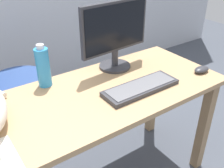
% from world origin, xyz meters
% --- Properties ---
extents(desk, '(1.55, 0.62, 0.74)m').
position_xyz_m(desk, '(0.00, 0.00, 0.63)').
color(desk, tan).
rests_on(desk, ground_plane).
extents(office_chair, '(0.48, 0.48, 0.96)m').
position_xyz_m(office_chair, '(-0.23, 0.76, 0.42)').
color(office_chair, black).
rests_on(office_chair, ground_plane).
extents(monitor, '(0.48, 0.20, 0.41)m').
position_xyz_m(monitor, '(0.30, 0.20, 0.96)').
color(monitor, '#333338').
rests_on(monitor, desk).
extents(keyboard, '(0.44, 0.15, 0.03)m').
position_xyz_m(keyboard, '(0.25, -0.11, 0.75)').
color(keyboard, '#333338').
rests_on(keyboard, desk).
extents(computer_mouse, '(0.11, 0.06, 0.04)m').
position_xyz_m(computer_mouse, '(0.70, -0.16, 0.76)').
color(computer_mouse, '#333338').
rests_on(computer_mouse, desk).
extents(water_bottle, '(0.07, 0.07, 0.24)m').
position_xyz_m(water_bottle, '(-0.15, 0.24, 0.85)').
color(water_bottle, '#2D8CD1').
rests_on(water_bottle, desk).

